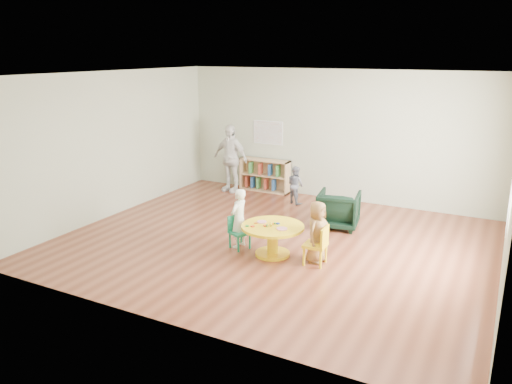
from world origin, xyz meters
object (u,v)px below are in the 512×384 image
activity_table (273,235)px  adult_caretaker (230,158)px  bookshelf (265,175)px  toddler (295,185)px  kid_chair_left (238,231)px  kid_chair_right (318,244)px  child_left (239,218)px  child_right (317,232)px  armchair (339,209)px

activity_table → adult_caretaker: 3.93m
bookshelf → toddler: size_ratio=1.47×
activity_table → bookshelf: (-1.83, 3.38, 0.02)m
kid_chair_left → adult_caretaker: (-1.88, 2.96, 0.48)m
kid_chair_right → child_left: (-1.42, 0.07, 0.17)m
kid_chair_left → child_right: size_ratio=0.57×
activity_table → child_right: 0.73m
kid_chair_right → child_right: bearing=29.7°
child_right → adult_caretaker: bearing=53.4°
kid_chair_left → bookshelf: bearing=-136.6°
kid_chair_right → armchair: size_ratio=0.83×
kid_chair_right → bookshelf: (-2.60, 3.40, 0.04)m
toddler → adult_caretaker: adult_caretaker is taller
kid_chair_right → child_left: size_ratio=0.62×
bookshelf → activity_table: bearing=-61.6°
kid_chair_left → kid_chair_right: (1.41, -0.03, 0.04)m
kid_chair_left → adult_caretaker: size_ratio=0.35×
armchair → toddler: (-1.30, 1.02, 0.07)m
kid_chair_left → kid_chair_right: 1.41m
activity_table → bookshelf: bearing=118.4°
adult_caretaker → child_left: bearing=-50.2°
kid_chair_left → kid_chair_right: kid_chair_right is taller
activity_table → kid_chair_right: size_ratio=1.62×
child_left → child_right: (1.36, 0.03, -0.02)m
bookshelf → adult_caretaker: bearing=-150.0°
armchair → child_left: bearing=46.6°
kid_chair_right → activity_table: bearing=86.4°
toddler → adult_caretaker: bearing=18.7°
child_left → child_right: size_ratio=1.03×
kid_chair_left → adult_caretaker: bearing=-123.6°
kid_chair_right → child_left: 1.43m
bookshelf → child_right: size_ratio=1.24×
bookshelf → toddler: bearing=-30.5°
activity_table → kid_chair_right: bearing=-1.0°
kid_chair_left → toddler: (-0.16, 2.76, 0.11)m
kid_chair_left → bookshelf: size_ratio=0.46×
activity_table → child_right: (0.71, 0.09, 0.14)m
kid_chair_right → armchair: 1.79m
kid_chair_right → adult_caretaker: adult_caretaker is taller
activity_table → bookshelf: 3.85m
armchair → child_right: 1.69m
kid_chair_left → adult_caretaker: adult_caretaker is taller
child_left → child_right: 1.36m
activity_table → adult_caretaker: bearing=130.2°
kid_chair_left → armchair: size_ratio=0.74×
toddler → adult_caretaker: 1.78m
activity_table → armchair: armchair is taller
armchair → child_left: (-1.15, -1.70, 0.16)m
activity_table → child_right: bearing=7.0°
kid_chair_left → child_left: 0.21m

